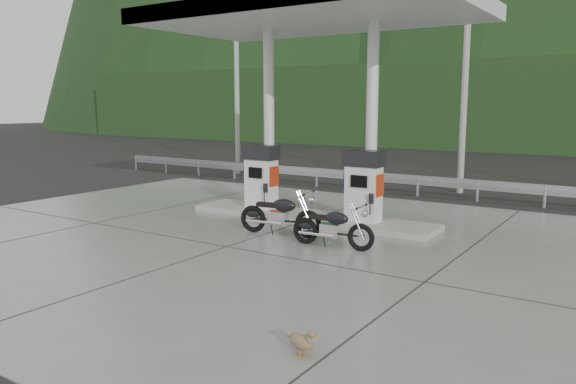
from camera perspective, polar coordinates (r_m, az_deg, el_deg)
The scene contains 17 objects.
ground at distance 13.20m, azimuth -3.49°, elevation -4.75°, with size 160.00×160.00×0.00m, color black.
forecourt_apron at distance 13.20m, azimuth -3.49°, elevation -4.70°, with size 18.00×14.00×0.02m, color slate.
pump_island at distance 15.20m, azimuth 2.17°, elevation -2.54°, with size 7.00×1.40×0.15m, color gray.
gas_pump_left at distance 15.92m, azimuth -2.74°, elevation 1.53°, with size 0.95×0.55×1.80m, color white, non-canonical shape.
gas_pump_right at distance 14.28m, azimuth 7.69°, elevation 0.61°, with size 0.95×0.55×1.80m, color white, non-canonical shape.
canopy_column_left at distance 16.12m, azimuth -1.94°, elevation 7.34°, with size 0.30×0.30×5.00m, color silver.
canopy_column_right at distance 14.51m, azimuth 8.51°, elevation 7.07°, with size 0.30×0.30×5.00m, color silver.
canopy_roof at distance 15.07m, azimuth 2.29°, elevation 17.52°, with size 8.50×5.00×0.40m, color silver.
guardrail at distance 19.96m, azimuth 10.40°, elevation 1.86°, with size 26.00×0.16×1.42m, color #A4A5AC, non-canonical shape.
road at distance 23.28m, azimuth 13.73°, elevation 0.99°, with size 60.00×7.00×0.01m, color black.
utility_pole_a at distance 25.25m, azimuth -5.22°, elevation 10.90°, with size 0.22×0.22×8.00m, color #969691.
utility_pole_b at distance 20.58m, azimuth 17.56°, elevation 10.99°, with size 0.22×0.22×8.00m, color #969691.
tree_band at distance 40.98m, azimuth 22.77°, elevation 8.09°, with size 80.00×6.00×6.00m, color black.
forested_hills at distance 70.74m, azimuth 27.21°, elevation 5.43°, with size 100.00×40.00×140.00m, color black, non-canonical shape.
motorcycle_left at distance 12.27m, azimuth 4.54°, elevation -3.66°, with size 1.80×0.57×0.85m, color black, non-canonical shape.
motorcycle_right at distance 13.38m, azimuth -0.81°, elevation -2.39°, with size 1.99×0.63×0.94m, color black, non-canonical shape.
duck at distance 7.22m, azimuth 1.34°, elevation -15.03°, with size 0.46×0.13×0.33m, color brown, non-canonical shape.
Camera 1 is at (7.71, -10.25, 3.12)m, focal length 35.00 mm.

